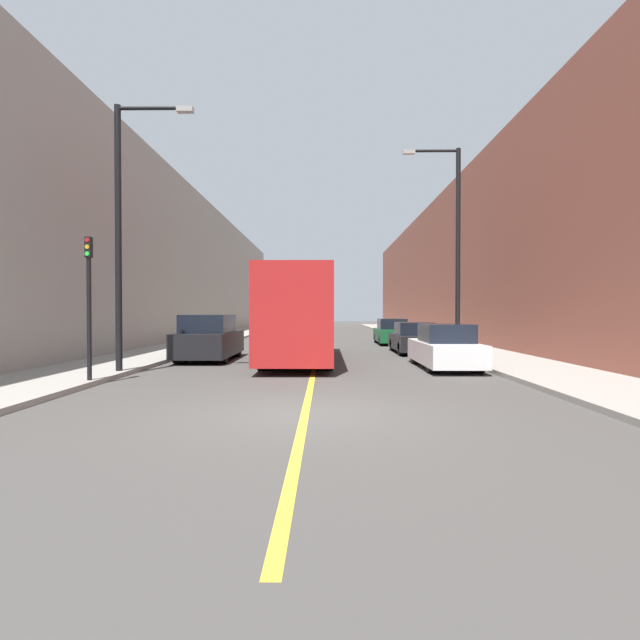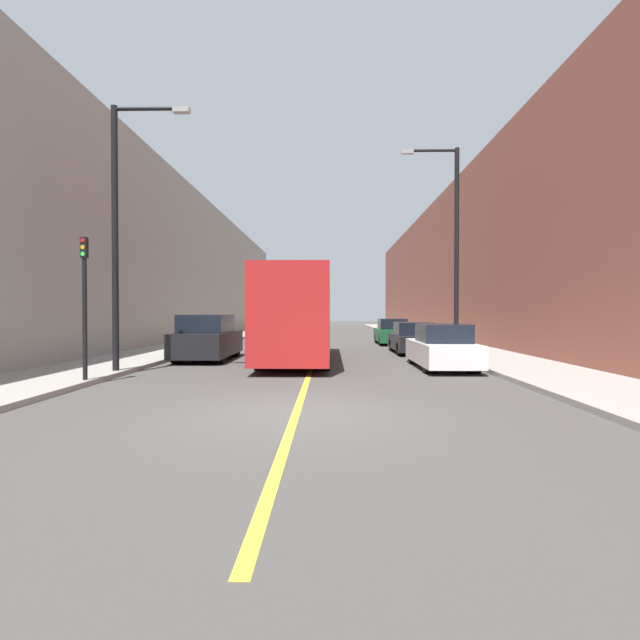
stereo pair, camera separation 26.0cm
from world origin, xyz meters
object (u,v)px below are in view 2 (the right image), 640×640
object	(u,v)px
car_right_near	(442,348)
parked_suv_left	(208,339)
street_lamp_left	(121,222)
traffic_light	(85,302)
street_lamp_right	(452,239)
car_right_mid	(413,339)
bus	(298,315)
car_right_far	(392,333)

from	to	relation	value
car_right_near	parked_suv_left	bearing A→B (deg)	161.78
street_lamp_left	traffic_light	bearing A→B (deg)	-92.40
parked_suv_left	street_lamp_right	size ratio (longest dim) A/B	0.56
car_right_near	car_right_mid	bearing A→B (deg)	89.59
bus	traffic_light	distance (m)	8.55
car_right_near	street_lamp_left	size ratio (longest dim) A/B	0.57
bus	car_right_far	world-z (taller)	bus
bus	street_lamp_right	xyz separation A→B (m)	(6.46, 1.34, 3.18)
parked_suv_left	car_right_mid	xyz separation A→B (m)	(8.97, 3.51, -0.19)
car_right_near	car_right_far	size ratio (longest dim) A/B	1.05
car_right_far	traffic_light	world-z (taller)	traffic_light
parked_suv_left	street_lamp_right	bearing A→B (deg)	5.16
traffic_light	car_right_near	bearing A→B (deg)	21.78
bus	street_lamp_left	xyz separation A→B (m)	(-5.21, -4.56, 2.90)
bus	car_right_far	xyz separation A→B (m)	(5.05, 10.61, -1.16)
street_lamp_right	car_right_far	bearing A→B (deg)	98.64
street_lamp_left	street_lamp_right	xyz separation A→B (m)	(11.67, 5.90, 0.28)
street_lamp_right	traffic_light	size ratio (longest dim) A/B	2.29
street_lamp_right	traffic_light	bearing A→B (deg)	-145.62
bus	street_lamp_left	size ratio (longest dim) A/B	1.25
car_right_far	street_lamp_left	size ratio (longest dim) A/B	0.54
bus	street_lamp_left	world-z (taller)	street_lamp_left
car_right_near	car_right_far	world-z (taller)	car_right_far
car_right_near	street_lamp_left	world-z (taller)	street_lamp_left
parked_suv_left	car_right_mid	size ratio (longest dim) A/B	1.07
car_right_mid	car_right_far	world-z (taller)	car_right_far
parked_suv_left	traffic_light	size ratio (longest dim) A/B	1.27
street_lamp_left	traffic_light	distance (m)	3.32
parked_suv_left	car_right_near	distance (m)	9.40
parked_suv_left	car_right_mid	world-z (taller)	parked_suv_left
car_right_near	car_right_mid	size ratio (longest dim) A/B	1.04
car_right_near	street_lamp_right	world-z (taller)	street_lamp_right
parked_suv_left	car_right_far	xyz separation A→B (m)	(8.80, 10.19, -0.16)
parked_suv_left	street_lamp_right	xyz separation A→B (m)	(10.21, 0.92, 4.18)
traffic_light	bus	bearing A→B (deg)	51.69
traffic_light	parked_suv_left	bearing A→B (deg)	77.77
street_lamp_right	car_right_near	bearing A→B (deg)	-108.43
car_right_mid	street_lamp_right	bearing A→B (deg)	-64.35
bus	traffic_light	xyz separation A→B (m)	(-5.30, -6.70, 0.37)
street_lamp_left	traffic_light	xyz separation A→B (m)	(-0.09, -2.15, -2.53)
parked_suv_left	car_right_far	world-z (taller)	parked_suv_left
bus	street_lamp_right	bearing A→B (deg)	11.72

